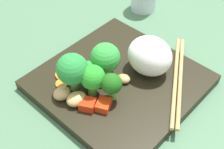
# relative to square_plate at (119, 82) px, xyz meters

# --- Properties ---
(ground_plane) EXTENTS (1.10, 1.10, 0.02)m
(ground_plane) POSITION_rel_square_plate_xyz_m (0.00, 0.00, -0.02)
(ground_plane) COLOR #487151
(square_plate) EXTENTS (0.27, 0.27, 0.02)m
(square_plate) POSITION_rel_square_plate_xyz_m (0.00, 0.00, 0.00)
(square_plate) COLOR black
(square_plate) RESTS_ON ground_plane
(rice_mound) EXTENTS (0.07, 0.08, 0.07)m
(rice_mound) POSITION_rel_square_plate_xyz_m (0.05, -0.03, 0.04)
(rice_mound) COLOR white
(rice_mound) RESTS_ON square_plate
(broccoli_floret_0) EXTENTS (0.05, 0.05, 0.07)m
(broccoli_floret_0) POSITION_rel_square_plate_xyz_m (-0.01, 0.03, 0.05)
(broccoli_floret_0) COLOR #74B14F
(broccoli_floret_0) RESTS_ON square_plate
(broccoli_floret_1) EXTENTS (0.04, 0.04, 0.06)m
(broccoli_floret_1) POSITION_rel_square_plate_xyz_m (-0.06, 0.01, 0.05)
(broccoli_floret_1) COLOR #64AB44
(broccoli_floret_1) RESTS_ON square_plate
(broccoli_floret_2) EXTENTS (0.03, 0.03, 0.04)m
(broccoli_floret_2) POSITION_rel_square_plate_xyz_m (-0.04, 0.04, 0.04)
(broccoli_floret_2) COLOR #62B148
(broccoli_floret_2) RESTS_ON square_plate
(broccoli_floret_3) EXTENTS (0.04, 0.04, 0.06)m
(broccoli_floret_3) POSITION_rel_square_plate_xyz_m (-0.04, -0.02, 0.05)
(broccoli_floret_3) COLOR #6CA344
(broccoli_floret_3) RESTS_ON square_plate
(broccoli_floret_4) EXTENTS (0.05, 0.05, 0.08)m
(broccoli_floret_4) POSITION_rel_square_plate_xyz_m (-0.07, 0.04, 0.06)
(broccoli_floret_4) COLOR #79B057
(broccoli_floret_4) RESTS_ON square_plate
(carrot_slice_0) EXTENTS (0.03, 0.03, 0.01)m
(carrot_slice_0) POSITION_rel_square_plate_xyz_m (-0.02, 0.00, 0.01)
(carrot_slice_0) COLOR orange
(carrot_slice_0) RESTS_ON square_plate
(carrot_slice_1) EXTENTS (0.03, 0.03, 0.01)m
(carrot_slice_1) POSITION_rel_square_plate_xyz_m (-0.02, 0.05, 0.01)
(carrot_slice_1) COLOR orange
(carrot_slice_1) RESTS_ON square_plate
(carrot_slice_2) EXTENTS (0.02, 0.02, 0.01)m
(carrot_slice_2) POSITION_rel_square_plate_xyz_m (0.01, 0.05, 0.01)
(carrot_slice_2) COLOR orange
(carrot_slice_2) RESTS_ON square_plate
(carrot_slice_3) EXTENTS (0.04, 0.04, 0.00)m
(carrot_slice_3) POSITION_rel_square_plate_xyz_m (-0.06, 0.08, 0.01)
(carrot_slice_3) COLOR orange
(carrot_slice_3) RESTS_ON square_plate
(carrot_slice_4) EXTENTS (0.03, 0.03, 0.00)m
(carrot_slice_4) POSITION_rel_square_plate_xyz_m (-0.08, 0.06, 0.01)
(carrot_slice_4) COLOR orange
(carrot_slice_4) RESTS_ON square_plate
(pepper_chunk_0) EXTENTS (0.03, 0.03, 0.02)m
(pepper_chunk_0) POSITION_rel_square_plate_xyz_m (-0.08, -0.01, 0.02)
(pepper_chunk_0) COLOR red
(pepper_chunk_0) RESTS_ON square_plate
(pepper_chunk_1) EXTENTS (0.03, 0.03, 0.01)m
(pepper_chunk_1) POSITION_rel_square_plate_xyz_m (-0.07, -0.02, 0.02)
(pepper_chunk_1) COLOR red
(pepper_chunk_1) RESTS_ON square_plate
(chicken_piece_0) EXTENTS (0.04, 0.03, 0.02)m
(chicken_piece_0) POSITION_rel_square_plate_xyz_m (-0.10, 0.04, 0.02)
(chicken_piece_0) COLOR tan
(chicken_piece_0) RESTS_ON square_plate
(chicken_piece_1) EXTENTS (0.04, 0.03, 0.02)m
(chicken_piece_1) POSITION_rel_square_plate_xyz_m (-0.09, 0.01, 0.02)
(chicken_piece_1) COLOR tan
(chicken_piece_1) RESTS_ON square_plate
(chicken_piece_2) EXTENTS (0.03, 0.03, 0.01)m
(chicken_piece_2) POSITION_rel_square_plate_xyz_m (0.00, -0.01, 0.02)
(chicken_piece_2) COLOR tan
(chicken_piece_2) RESTS_ON square_plate
(chopstick_pair) EXTENTS (0.20, 0.13, 0.01)m
(chopstick_pair) POSITION_rel_square_plate_xyz_m (0.07, -0.08, 0.01)
(chopstick_pair) COLOR tan
(chopstick_pair) RESTS_ON square_plate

